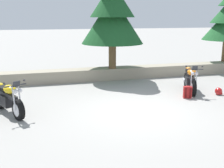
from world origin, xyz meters
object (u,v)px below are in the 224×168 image
object	(u,v)px
motorcycle_yellow_near_left	(8,99)
pine_tree_mid_left	(112,13)
motorcycle_orange_centre	(190,80)
rider_backpack	(188,92)
rider_helmet	(219,91)

from	to	relation	value
motorcycle_yellow_near_left	pine_tree_mid_left	bearing A→B (deg)	40.96
motorcycle_orange_centre	rider_backpack	size ratio (longest dim) A/B	4.21
motorcycle_yellow_near_left	motorcycle_orange_centre	xyz separation A→B (m)	(6.86, 0.90, 0.00)
rider_backpack	rider_helmet	bearing A→B (deg)	2.94
motorcycle_yellow_near_left	pine_tree_mid_left	xyz separation A→B (m)	(4.40, 3.81, 2.65)
rider_backpack	rider_helmet	xyz separation A→B (m)	(1.41, 0.07, -0.11)
motorcycle_orange_centre	pine_tree_mid_left	distance (m)	4.65
motorcycle_orange_centre	rider_helmet	distance (m)	1.16
motorcycle_orange_centre	rider_backpack	distance (m)	1.05
motorcycle_orange_centre	pine_tree_mid_left	xyz separation A→B (m)	(-2.47, 2.92, 2.65)
rider_helmet	pine_tree_mid_left	xyz separation A→B (m)	(-3.28, 3.68, 3.00)
pine_tree_mid_left	motorcycle_yellow_near_left	bearing A→B (deg)	-139.04
rider_helmet	rider_backpack	bearing A→B (deg)	-177.06
motorcycle_orange_centre	motorcycle_yellow_near_left	bearing A→B (deg)	-172.54
rider_backpack	rider_helmet	world-z (taller)	rider_backpack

